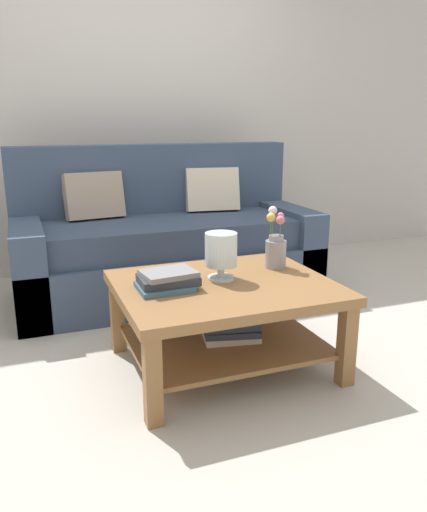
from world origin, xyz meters
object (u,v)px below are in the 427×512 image
object	(u,v)px
couch	(165,244)
book_stack_main	(167,280)
glass_hurricane_vase	(221,252)
coffee_table	(225,307)
flower_pitcher	(276,247)

from	to	relation	value
couch	book_stack_main	size ratio (longest dim) A/B	7.25
book_stack_main	glass_hurricane_vase	bearing A→B (deg)	9.48
coffee_table	flower_pitcher	size ratio (longest dim) A/B	3.15
book_stack_main	couch	bearing A→B (deg)	74.71
glass_hurricane_vase	flower_pitcher	world-z (taller)	flower_pitcher
couch	glass_hurricane_vase	xyz separation A→B (m)	(-0.04, -1.18, 0.23)
glass_hurricane_vase	book_stack_main	bearing A→B (deg)	-170.52
flower_pitcher	coffee_table	bearing A→B (deg)	-157.28
flower_pitcher	book_stack_main	bearing A→B (deg)	-167.94
coffee_table	book_stack_main	bearing A→B (deg)	177.88
couch	coffee_table	size ratio (longest dim) A/B	1.97
coffee_table	flower_pitcher	distance (m)	0.46
coffee_table	couch	bearing A→B (deg)	88.06
book_stack_main	flower_pitcher	bearing A→B (deg)	12.06
book_stack_main	glass_hurricane_vase	size ratio (longest dim) A/B	1.19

